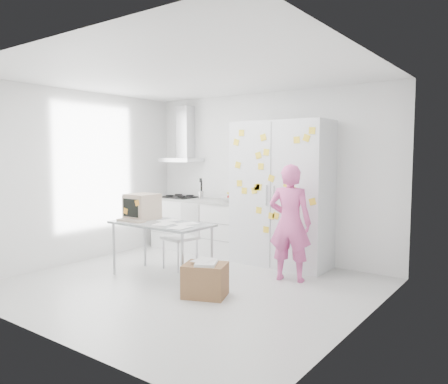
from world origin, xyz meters
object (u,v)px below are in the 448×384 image
Objects in this scene: chair at (184,232)px; cardboard_box at (205,279)px; desk at (149,214)px; person at (290,223)px.

cardboard_box is at bearing -28.61° from chair.
chair reaches higher than cardboard_box.
cardboard_box is (1.28, -0.32, -0.65)m from desk.
person reaches higher than cardboard_box.
desk is 0.65m from chair.
chair is at bearing 141.85° from cardboard_box.
chair is at bearing 71.03° from desk.
person reaches higher than chair.
chair is 1.58× the size of cardboard_box.
person is at bearing 21.70° from chair.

